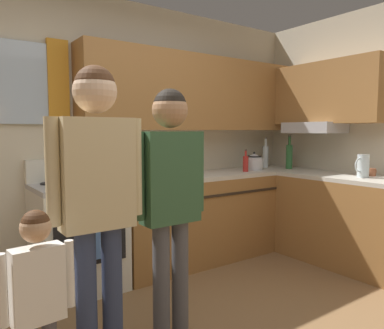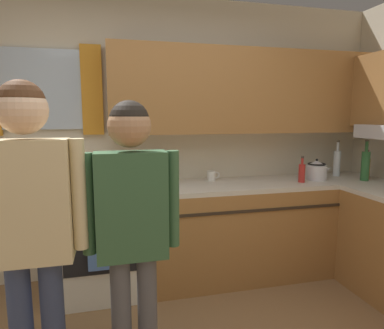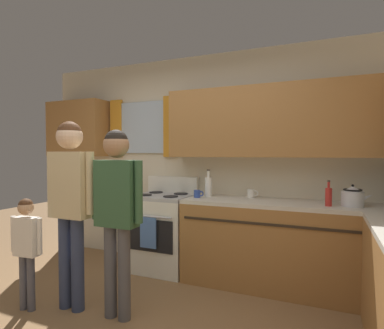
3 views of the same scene
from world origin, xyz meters
The scene contains 13 objects.
back_wall_unit centered at (0.10, 1.81, 1.49)m, with size 4.60×0.42×2.60m.
kitchen_counter_run centered at (1.45, 1.15, 0.45)m, with size 2.35×2.05×0.90m.
stove_oven centered at (-0.42, 1.54, 0.47)m, with size 0.69×0.67×1.10m.
bottle_tall_clear centered at (1.95, 1.64, 1.04)m, with size 0.07×0.07×0.37m.
bottle_oil_amber centered at (2.14, 1.44, 1.01)m, with size 0.06×0.06×0.29m.
bottle_milk_white centered at (0.13, 1.62, 1.02)m, with size 0.08×0.08×0.31m.
bottle_wine_green centered at (2.05, 1.36, 1.05)m, with size 0.08×0.08×0.39m.
bottle_sauce_red centered at (1.41, 1.43, 0.99)m, with size 0.06×0.06×0.25m.
mug_ceramic_white centered at (0.62, 1.71, 0.95)m, with size 0.13×0.08×0.09m.
mug_cobalt_blue centered at (0.06, 1.47, 0.94)m, with size 0.11×0.07×0.08m.
stovetop_kettle centered at (1.62, 1.51, 1.00)m, with size 0.27×0.20×0.21m.
adult_holding_child centered at (-0.70, 0.34, 1.06)m, with size 0.52×0.23×1.68m.
adult_in_plaid centered at (-0.22, 0.37, 1.00)m, with size 0.50×0.22×1.60m.
Camera 2 is at (-0.32, -1.31, 1.52)m, focal length 31.23 mm.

